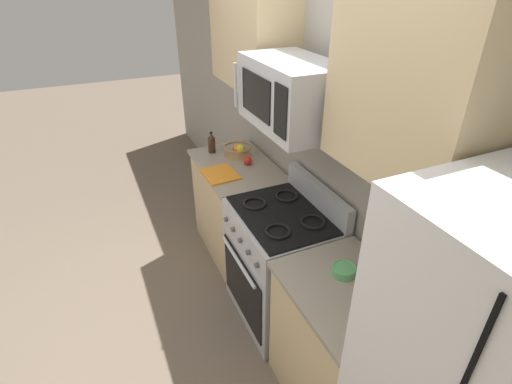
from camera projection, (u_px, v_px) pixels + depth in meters
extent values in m
plane|color=#6B5B4C|center=(196.00, 338.00, 2.87)|extent=(16.00, 16.00, 0.00)
cube|color=#9E998E|center=(334.00, 154.00, 2.59)|extent=(8.00, 0.10, 2.60)
cube|color=tan|center=(238.00, 210.00, 3.57)|extent=(0.90, 0.57, 0.88)
cube|color=gray|center=(236.00, 166.00, 3.34)|extent=(0.94, 0.61, 0.03)
cube|color=#B2B5BA|center=(280.00, 266.00, 2.88)|extent=(0.76, 0.61, 0.91)
cube|color=black|center=(242.00, 287.00, 2.82)|extent=(0.67, 0.01, 0.51)
cylinder|color=#B2B5BA|center=(238.00, 261.00, 2.68)|extent=(0.57, 0.02, 0.02)
cube|color=black|center=(283.00, 214.00, 2.65)|extent=(0.73, 0.55, 0.02)
cube|color=#B2B5BA|center=(318.00, 195.00, 2.70)|extent=(0.76, 0.06, 0.18)
torus|color=black|center=(255.00, 203.00, 2.74)|extent=(0.17, 0.17, 0.02)
torus|color=black|center=(278.00, 231.00, 2.45)|extent=(0.17, 0.17, 0.02)
torus|color=black|center=(287.00, 196.00, 2.83)|extent=(0.17, 0.17, 0.02)
torus|color=black|center=(313.00, 222.00, 2.54)|extent=(0.17, 0.17, 0.02)
cylinder|color=#4C4C51|center=(226.00, 219.00, 2.81)|extent=(0.04, 0.02, 0.04)
cylinder|color=#4C4C51|center=(233.00, 229.00, 2.71)|extent=(0.04, 0.02, 0.04)
cylinder|color=#4C4C51|center=(240.00, 240.00, 2.60)|extent=(0.04, 0.02, 0.04)
cylinder|color=#4C4C51|center=(248.00, 252.00, 2.49)|extent=(0.04, 0.02, 0.04)
cylinder|color=#4C4C51|center=(257.00, 265.00, 2.38)|extent=(0.04, 0.02, 0.04)
cube|color=tan|center=(341.00, 348.00, 2.28)|extent=(0.73, 0.57, 0.88)
cube|color=gray|center=(350.00, 292.00, 2.05)|extent=(0.77, 0.61, 0.03)
cube|color=#B2B5BA|center=(292.00, 94.00, 2.24)|extent=(0.69, 0.40, 0.39)
cube|color=black|center=(256.00, 95.00, 2.22)|extent=(0.38, 0.01, 0.24)
cube|color=black|center=(281.00, 112.00, 1.98)|extent=(0.14, 0.01, 0.27)
cylinder|color=#B2B5BA|center=(236.00, 85.00, 2.40)|extent=(0.02, 0.02, 0.27)
cube|color=tan|center=(252.00, 33.00, 2.86)|extent=(0.93, 0.34, 0.77)
cube|color=tan|center=(415.00, 89.00, 1.57)|extent=(0.76, 0.34, 0.77)
cylinder|color=white|center=(400.00, 290.00, 1.96)|extent=(0.18, 0.18, 0.12)
cylinder|color=black|center=(400.00, 289.00, 1.95)|extent=(0.15, 0.15, 0.10)
cylinder|color=red|center=(404.00, 273.00, 1.89)|extent=(0.05, 0.08, 0.30)
cylinder|color=green|center=(402.00, 275.00, 1.91)|extent=(0.03, 0.04, 0.26)
cylinder|color=red|center=(412.00, 279.00, 1.92)|extent=(0.06, 0.03, 0.22)
cylinder|color=red|center=(400.00, 274.00, 1.95)|extent=(0.03, 0.05, 0.22)
cylinder|color=green|center=(408.00, 272.00, 1.92)|extent=(0.09, 0.03, 0.27)
cone|color=#9E7A4C|center=(238.00, 151.00, 3.47)|extent=(0.25, 0.25, 0.08)
torus|color=#9E7A4C|center=(238.00, 147.00, 3.45)|extent=(0.26, 0.26, 0.02)
sphere|color=red|center=(236.00, 148.00, 3.45)|extent=(0.07, 0.07, 0.07)
sphere|color=orange|center=(237.00, 148.00, 3.44)|extent=(0.08, 0.08, 0.08)
sphere|color=yellow|center=(241.00, 149.00, 3.43)|extent=(0.08, 0.08, 0.08)
sphere|color=red|center=(248.00, 160.00, 3.31)|extent=(0.08, 0.08, 0.08)
cube|color=orange|center=(220.00, 174.00, 3.15)|extent=(0.32, 0.27, 0.02)
cylinder|color=#382314|center=(212.00, 145.00, 3.51)|extent=(0.07, 0.07, 0.14)
cone|color=#382314|center=(211.00, 136.00, 3.46)|extent=(0.06, 0.06, 0.04)
cylinder|color=black|center=(211.00, 133.00, 3.45)|extent=(0.03, 0.03, 0.01)
cylinder|color=#59AD66|center=(344.00, 271.00, 2.13)|extent=(0.13, 0.13, 0.05)
torus|color=#59AD66|center=(344.00, 268.00, 2.12)|extent=(0.13, 0.13, 0.01)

